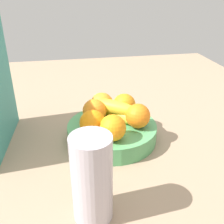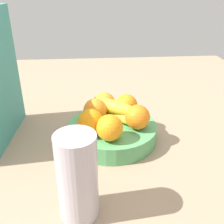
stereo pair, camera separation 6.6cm
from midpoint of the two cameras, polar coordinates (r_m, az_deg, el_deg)
ground_plane at (r=78.25cm, az=-1.16°, el=-7.16°), size 180.00×140.00×3.00cm
fruit_bowl at (r=76.87cm, az=-2.46°, el=-4.36°), size 25.52×25.52×4.93cm
orange_front_left at (r=69.86cm, az=-6.92°, el=-2.39°), size 6.87×6.87×6.87cm
orange_front_right at (r=67.15cm, az=-2.66°, el=-3.49°), size 6.87×6.87×6.87cm
orange_center at (r=72.89cm, az=3.01°, el=-0.90°), size 6.87×6.87×6.87cm
orange_back_left at (r=79.09cm, az=0.28°, el=1.47°), size 6.87×6.87×6.87cm
orange_back_right at (r=80.07cm, az=-4.54°, el=1.71°), size 6.87×6.87×6.87cm
orange_top_stack at (r=75.91cm, az=-6.27°, el=0.15°), size 6.87×6.87×6.87cm
banana_bunch at (r=77.00cm, az=-2.06°, el=0.43°), size 16.37×15.89×6.20cm
thermos_tumbler at (r=50.83cm, az=-8.14°, el=-14.20°), size 7.74×7.74×18.17cm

